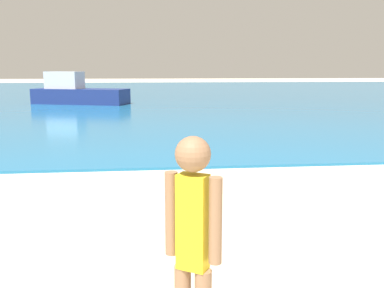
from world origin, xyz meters
TOP-DOWN VIEW (x-y plane):
  - water at (0.00, 40.57)m, footprint 160.00×60.00m
  - person_standing at (-0.53, 4.27)m, footprint 0.36×0.25m
  - boat_near at (-5.18, 28.18)m, footprint 6.09×3.62m

SIDE VIEW (x-z plane):
  - water at x=0.00m, z-range 0.00..0.06m
  - boat_near at x=-5.18m, z-range -0.24..1.73m
  - person_standing at x=-0.53m, z-range 0.12..1.88m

